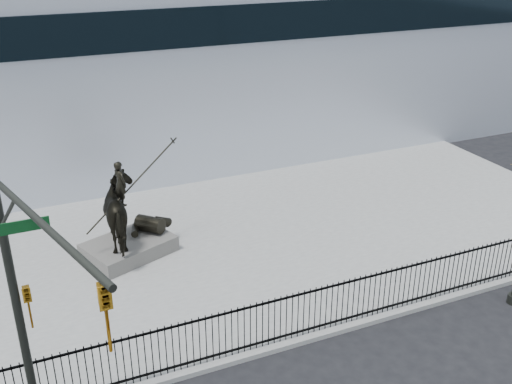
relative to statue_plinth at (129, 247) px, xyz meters
name	(u,v)px	position (x,y,z in m)	size (l,w,h in m)	color
ground	(319,368)	(3.32, -7.77, -0.42)	(120.00, 120.00, 0.00)	black
plaza	(225,247)	(3.32, -0.77, -0.35)	(30.00, 12.00, 0.15)	gray
building	(133,59)	(3.32, 12.23, 4.08)	(44.00, 14.00, 9.00)	silver
picket_fence	(299,314)	(3.32, -6.52, 0.48)	(22.10, 0.10, 1.50)	black
statue_plinth	(129,247)	(0.00, 0.00, 0.00)	(2.90, 1.99, 0.54)	#605D58
equestrian_statue	(127,211)	(0.05, 0.02, 1.41)	(3.49, 2.84, 3.15)	black
traffic_signal_left	(32,316)	(-3.43, -8.39, 3.61)	(1.52, 4.84, 7.00)	black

